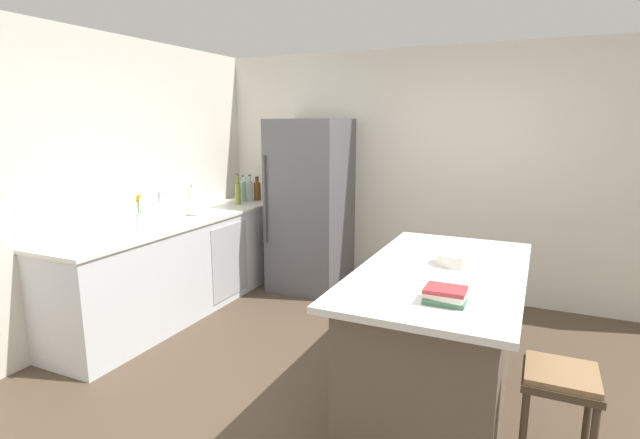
# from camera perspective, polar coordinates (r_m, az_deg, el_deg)

# --- Properties ---
(ground_plane) EXTENTS (7.20, 7.20, 0.00)m
(ground_plane) POSITION_cam_1_polar(r_m,az_deg,el_deg) (3.61, 4.09, -19.37)
(ground_plane) COLOR #4C3D2D
(wall_rear) EXTENTS (6.00, 0.10, 2.60)m
(wall_rear) POSITION_cam_1_polar(r_m,az_deg,el_deg) (5.30, 12.95, 5.24)
(wall_rear) COLOR silver
(wall_rear) RESTS_ON ground_plane
(wall_left) EXTENTS (0.10, 6.00, 2.60)m
(wall_left) POSITION_cam_1_polar(r_m,az_deg,el_deg) (4.60, -25.60, 3.49)
(wall_left) COLOR silver
(wall_left) RESTS_ON ground_plane
(counter_run_left) EXTENTS (0.67, 2.85, 0.93)m
(counter_run_left) POSITION_cam_1_polar(r_m,az_deg,el_deg) (4.98, -15.92, -5.13)
(counter_run_left) COLOR silver
(counter_run_left) RESTS_ON ground_plane
(kitchen_island) EXTENTS (1.03, 1.92, 0.90)m
(kitchen_island) POSITION_cam_1_polar(r_m,az_deg,el_deg) (3.43, 13.82, -12.80)
(kitchen_island) COLOR brown
(kitchen_island) RESTS_ON ground_plane
(refrigerator) EXTENTS (0.78, 0.77, 1.88)m
(refrigerator) POSITION_cam_1_polar(r_m,az_deg,el_deg) (5.35, -1.14, 1.66)
(refrigerator) COLOR #56565B
(refrigerator) RESTS_ON ground_plane
(bar_stool) EXTENTS (0.36, 0.36, 0.64)m
(bar_stool) POSITION_cam_1_polar(r_m,az_deg,el_deg) (2.84, 26.40, -17.70)
(bar_stool) COLOR #473828
(bar_stool) RESTS_ON ground_plane
(sink_faucet) EXTENTS (0.15, 0.05, 0.30)m
(sink_faucet) POSITION_cam_1_polar(r_m,az_deg,el_deg) (4.73, -18.29, 1.57)
(sink_faucet) COLOR silver
(sink_faucet) RESTS_ON counter_run_left
(flower_vase) EXTENTS (0.07, 0.07, 0.33)m
(flower_vase) POSITION_cam_1_polar(r_m,az_deg,el_deg) (4.42, -20.49, 0.12)
(flower_vase) COLOR silver
(flower_vase) RESTS_ON counter_run_left
(paper_towel_roll) EXTENTS (0.14, 0.14, 0.31)m
(paper_towel_roll) POSITION_cam_1_polar(r_m,az_deg,el_deg) (5.00, -14.84, 2.00)
(paper_towel_roll) COLOR gray
(paper_towel_roll) RESTS_ON counter_run_left
(whiskey_bottle) EXTENTS (0.08, 0.08, 0.28)m
(whiskey_bottle) POSITION_cam_1_polar(r_m,az_deg,el_deg) (5.84, -7.40, 3.42)
(whiskey_bottle) COLOR brown
(whiskey_bottle) RESTS_ON counter_run_left
(soda_bottle) EXTENTS (0.07, 0.07, 0.31)m
(soda_bottle) POSITION_cam_1_polar(r_m,az_deg,el_deg) (5.80, -8.26, 3.42)
(soda_bottle) COLOR silver
(soda_bottle) RESTS_ON counter_run_left
(gin_bottle) EXTENTS (0.07, 0.07, 0.31)m
(gin_bottle) POSITION_cam_1_polar(r_m,az_deg,el_deg) (5.75, -9.03, 3.35)
(gin_bottle) COLOR #8CB79E
(gin_bottle) RESTS_ON counter_run_left
(vinegar_bottle) EXTENTS (0.05, 0.05, 0.30)m
(vinegar_bottle) POSITION_cam_1_polar(r_m,az_deg,el_deg) (5.66, -9.64, 3.12)
(vinegar_bottle) COLOR #994C23
(vinegar_bottle) RESTS_ON counter_run_left
(olive_oil_bottle) EXTENTS (0.06, 0.06, 0.34)m
(olive_oil_bottle) POSITION_cam_1_polar(r_m,az_deg,el_deg) (5.55, -9.65, 3.18)
(olive_oil_bottle) COLOR olive
(olive_oil_bottle) RESTS_ON counter_run_left
(cookbook_stack) EXTENTS (0.23, 0.18, 0.08)m
(cookbook_stack) POSITION_cam_1_polar(r_m,az_deg,el_deg) (2.68, 14.53, -8.63)
(cookbook_stack) COLOR #4C7F60
(cookbook_stack) RESTS_ON kitchen_island
(mixing_bowl) EXTENTS (0.27, 0.27, 0.08)m
(mixing_bowl) POSITION_cam_1_polar(r_m,az_deg,el_deg) (3.39, 15.75, -4.47)
(mixing_bowl) COLOR silver
(mixing_bowl) RESTS_ON kitchen_island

